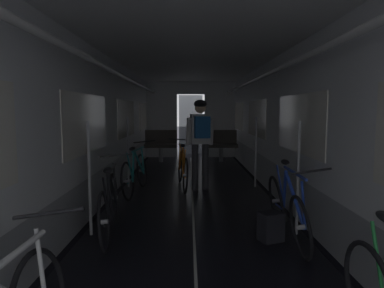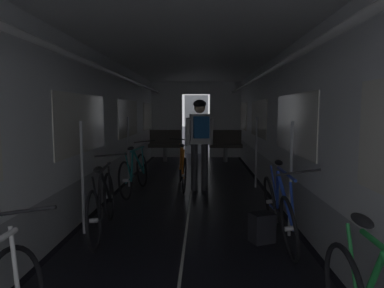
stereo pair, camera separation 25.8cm
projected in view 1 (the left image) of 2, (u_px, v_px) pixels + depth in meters
The scene contains 9 objects.
train_car_shell at pixel (193, 100), 5.48m from camera, with size 3.14×12.34×2.57m.
bench_seat_far_left at pixel (161, 143), 10.04m from camera, with size 0.98×0.51×0.95m.
bench_seat_far_right at pixel (221, 143), 10.05m from camera, with size 0.98×0.51×0.95m.
bicycle_black at pixel (110, 204), 4.11m from camera, with size 0.44×1.69×0.95m.
bicycle_blue at pixel (287, 208), 3.97m from camera, with size 0.44×1.69×0.96m.
bicycle_teal at pixel (135, 173), 6.19m from camera, with size 0.47×1.69×0.95m.
person_cyclist_aisle at pixel (200, 135), 6.34m from camera, with size 0.56×0.43×1.73m.
bicycle_orange_in_aisle at pixel (183, 168), 6.67m from camera, with size 0.44×1.69×0.94m.
backpack_on_floor at pixel (271, 227), 3.95m from camera, with size 0.26×0.20×0.34m, color black.
Camera 1 is at (-0.06, -1.93, 1.53)m, focal length 31.46 mm.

